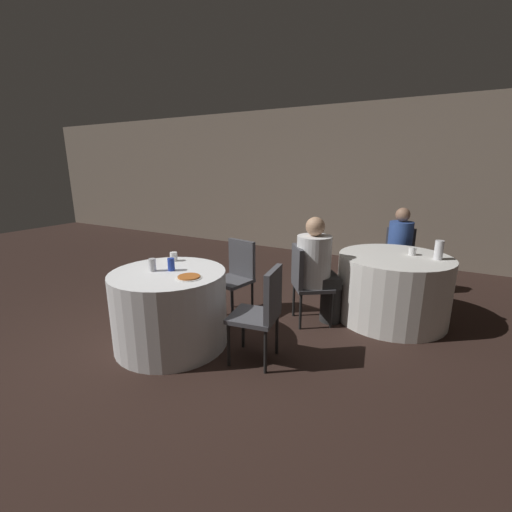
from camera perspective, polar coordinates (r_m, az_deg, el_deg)
ground_plane at (r=3.57m, az=-11.98°, el=-14.37°), size 16.00×16.00×0.00m
wall_back at (r=6.87m, az=11.56°, el=11.88°), size 16.00×0.06×2.80m
table_near at (r=3.47m, az=-14.12°, el=-8.46°), size 1.09×1.09×0.75m
table_far at (r=4.22m, az=21.75°, el=-4.90°), size 1.23×1.23×0.75m
chair_near_north at (r=4.02m, az=-3.21°, el=-2.48°), size 0.47×0.47×0.88m
chair_near_east at (r=3.01m, az=1.23°, el=-8.53°), size 0.46×0.46×0.88m
chair_far_north at (r=5.16m, az=22.69°, el=0.29°), size 0.43×0.43×0.88m
chair_far_southwest at (r=3.80m, az=8.14°, el=-3.62°), size 0.56×0.56×0.88m
person_blue_shirt at (r=4.99m, az=22.66°, el=0.54°), size 0.32×0.50×1.18m
person_white_shirt at (r=3.81m, az=10.37°, el=-2.21°), size 0.51×0.49×1.20m
pizza_plate_near at (r=3.13m, az=-11.12°, el=-3.44°), size 0.24×0.24×0.02m
soda_can_blue at (r=3.36m, az=-13.96°, el=-1.37°), size 0.07×0.07×0.12m
soda_can_silver at (r=3.39m, az=-16.88°, el=-1.41°), size 0.07×0.07×0.12m
cup_near at (r=3.70m, az=-13.56°, el=-0.09°), size 0.08×0.08×0.09m
bottle_far at (r=4.13m, az=28.18°, el=0.88°), size 0.09×0.09×0.21m
cup_far at (r=4.22m, az=24.60°, el=0.74°), size 0.08×0.08×0.09m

